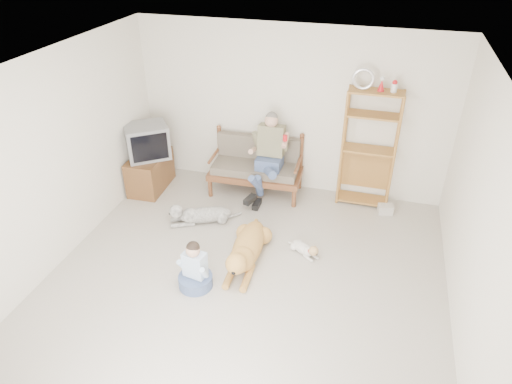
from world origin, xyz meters
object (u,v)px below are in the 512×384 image
(etagere, at_px, (368,148))
(golden_retriever, at_px, (246,250))
(loveseat, at_px, (257,165))
(tv_stand, at_px, (150,172))

(etagere, distance_m, golden_retriever, 2.51)
(loveseat, bearing_deg, tv_stand, -169.49)
(golden_retriever, bearing_deg, tv_stand, 143.95)
(tv_stand, bearing_deg, golden_retriever, -36.19)
(loveseat, relative_size, golden_retriever, 0.97)
(etagere, xyz_separation_m, golden_retriever, (-1.37, -1.96, -0.77))
(loveseat, distance_m, tv_stand, 1.82)
(tv_stand, bearing_deg, loveseat, 10.72)
(etagere, height_order, golden_retriever, etagere)
(etagere, xyz_separation_m, tv_stand, (-3.51, -0.53, -0.66))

